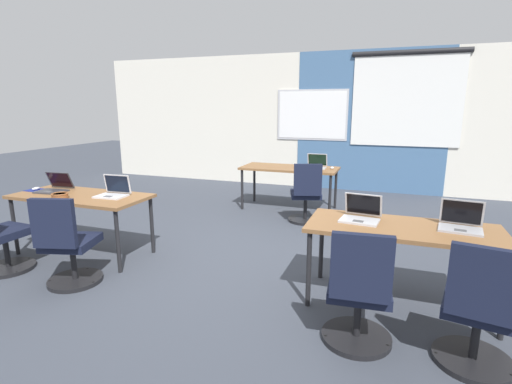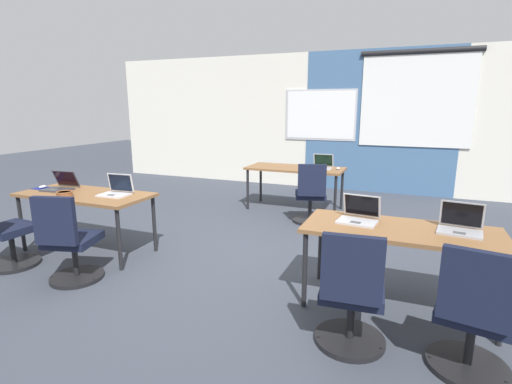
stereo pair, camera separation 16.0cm
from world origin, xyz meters
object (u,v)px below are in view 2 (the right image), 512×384
Objects in this scene: chair_near_right_inner at (351,300)px; laptop_near_left_inner at (116,191)px; chair_far_right at (311,199)px; chair_near_right_end at (473,323)px; snack_bowl at (64,194)px; laptop_near_right_inner at (359,216)px; laptop_far_right at (322,165)px; laptop_near_right_end at (460,226)px; mouse_far_right at (338,168)px; desk_near_left at (85,198)px; desk_far_center at (295,171)px; desk_near_right at (400,235)px; laptop_near_left_end at (60,186)px; mouse_near_left_end at (43,187)px; chair_near_left_inner at (70,246)px; chair_near_left_end at (4,235)px.

laptop_near_left_inner reaches higher than chair_near_right_inner.
chair_far_right and chair_near_right_end have the same top height.
snack_bowl is at bearing -151.73° from laptop_near_left_inner.
chair_near_right_end is 1.24m from laptop_near_right_inner.
laptop_near_right_end is (1.76, -2.79, 0.00)m from laptop_far_right.
mouse_far_right is 0.11× the size of chair_near_right_inner.
chair_near_right_end reaches higher than desk_near_left.
snack_bowl is at bearing 28.18° from chair_far_right.
desk_far_center is at bearing -174.15° from mouse_far_right.
laptop_near_right_end is 4.03m from snack_bowl.
laptop_near_left_inner is (-3.09, 0.08, 0.11)m from desk_near_right.
desk_far_center is at bearing 136.43° from laptop_near_right_end.
laptop_near_right_end reaches higher than desk_far_center.
laptop_near_right_end is 1.04× the size of laptop_near_left_inner.
laptop_near_left_end reaches higher than chair_far_right.
chair_near_right_end is at bearing -64.88° from laptop_far_right.
desk_near_right is 15.84× the size of mouse_near_left_end.
chair_near_right_inner is at bearing -20.12° from laptop_near_left_inner.
laptop_near_left_end is 3.76m from chair_near_right_inner.
snack_bowl is at bearing -121.05° from desk_far_center.
chair_near_left_end is at bearing -15.07° from chair_near_left_inner.
chair_far_right reaches higher than snack_bowl.
laptop_near_left_end is 0.27m from mouse_near_left_end.
chair_near_right_end reaches higher than mouse_far_right.
desk_near_left is 4.76× the size of laptop_far_right.
desk_far_center is 1.74× the size of chair_near_right_inner.
laptop_near_left_inner is (0.84, 0.03, 0.00)m from laptop_near_left_end.
mouse_far_right is at bearing -126.65° from chair_far_right.
mouse_near_left_end is at bearing -131.22° from desk_far_center.
laptop_near_right_end is at bearing -4.79° from laptop_near_left_end.
laptop_near_left_end is at bearing -128.38° from desk_far_center.
chair_far_right is (0.44, -0.68, -0.28)m from desk_far_center.
laptop_near_left_end is at bearing 20.53° from chair_far_right.
chair_far_right and chair_near_left_end have the same top height.
chair_near_right_end is at bearing -15.50° from laptop_near_left_end.
desk_near_left is at bearing 180.00° from desk_near_right.
laptop_far_right is at bearing 10.57° from desk_far_center.
desk_near_left is at bearing -118.91° from chair_near_left_end.
desk_near_right is 4.43× the size of laptop_near_right_inner.
desk_near_right is at bearing -0.13° from mouse_near_left_end.
chair_near_left_inner is (-1.69, -3.59, -0.39)m from laptop_far_right.
laptop_near_left_end is (-2.18, -2.76, 0.11)m from desk_far_center.
laptop_near_right_inner is (1.39, -2.73, 0.11)m from desk_far_center.
chair_near_left_inner is at bearing -109.76° from desk_far_center.
chair_far_right is (2.19, 2.12, -0.28)m from desk_near_left.
mouse_far_right is at bearing -126.31° from chair_near_left_end.
chair_near_left_end is 4.48m from laptop_near_right_end.
laptop_near_left_end is at bearing -133.90° from laptop_far_right.
laptop_far_right and laptop_near_right_inner have the same top height.
laptop_near_left_inner is (0.85, 0.80, 0.39)m from chair_near_left_end.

